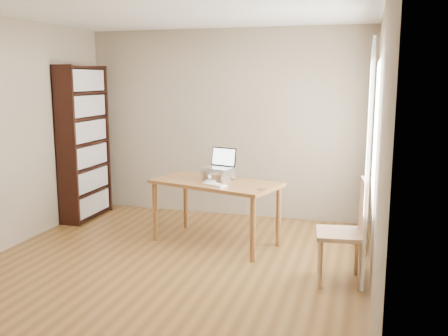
# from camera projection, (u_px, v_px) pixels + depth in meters

# --- Properties ---
(room) EXTENTS (4.04, 4.54, 2.64)m
(room) POSITION_uv_depth(u_px,v_px,m) (167.00, 143.00, 4.85)
(room) COLOR brown
(room) RESTS_ON ground
(bookshelf) EXTENTS (0.30, 0.90, 2.10)m
(bookshelf) POSITION_uv_depth(u_px,v_px,m) (84.00, 143.00, 6.85)
(bookshelf) COLOR black
(bookshelf) RESTS_ON ground
(curtains) EXTENTS (0.03, 1.90, 2.25)m
(curtains) POSITION_uv_depth(u_px,v_px,m) (368.00, 153.00, 5.11)
(curtains) COLOR white
(curtains) RESTS_ON ground
(desk) EXTENTS (1.61, 1.12, 0.75)m
(desk) POSITION_uv_depth(u_px,v_px,m) (216.00, 189.00, 5.80)
(desk) COLOR brown
(desk) RESTS_ON ground
(laptop_stand) EXTENTS (0.32, 0.25, 0.13)m
(laptop_stand) POSITION_uv_depth(u_px,v_px,m) (218.00, 173.00, 5.84)
(laptop_stand) COLOR silver
(laptop_stand) RESTS_ON desk
(laptop) EXTENTS (0.39, 0.36, 0.24)m
(laptop) POSITION_uv_depth(u_px,v_px,m) (219.00, 163.00, 5.88)
(laptop) COLOR silver
(laptop) RESTS_ON laptop_stand
(keyboard) EXTENTS (0.32, 0.24, 0.02)m
(keyboard) POSITION_uv_depth(u_px,v_px,m) (214.00, 184.00, 5.56)
(keyboard) COLOR silver
(keyboard) RESTS_ON desk
(coaster) EXTENTS (0.10, 0.10, 0.01)m
(coaster) POSITION_uv_depth(u_px,v_px,m) (262.00, 189.00, 5.34)
(coaster) COLOR brown
(coaster) RESTS_ON desk
(cat) EXTENTS (0.24, 0.48, 0.14)m
(cat) POSITION_uv_depth(u_px,v_px,m) (220.00, 174.00, 5.87)
(cat) COLOR #4A423A
(cat) RESTS_ON desk
(chair) EXTENTS (0.49, 0.49, 1.00)m
(chair) POSITION_uv_depth(u_px,v_px,m) (349.00, 228.00, 4.68)
(chair) COLOR #A7785A
(chair) RESTS_ON ground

